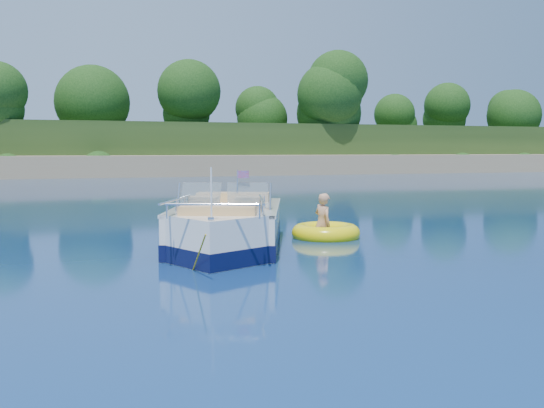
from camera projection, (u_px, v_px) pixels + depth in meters
name	position (u px, v px, depth m)	size (l,w,h in m)	color
ground	(185.00, 286.00, 8.54)	(160.00, 160.00, 0.00)	#0A1D47
shoreline	(88.00, 158.00, 68.86)	(170.00, 59.00, 6.00)	tan
treeline	(93.00, 103.00, 46.91)	(150.00, 7.12, 8.19)	black
motorboat	(226.00, 231.00, 11.72)	(3.17, 5.37, 1.87)	white
tow_tube	(326.00, 233.00, 13.28)	(1.50, 1.50, 0.40)	#FCE609
boy	(322.00, 237.00, 13.30)	(0.50, 0.33, 1.37)	tan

